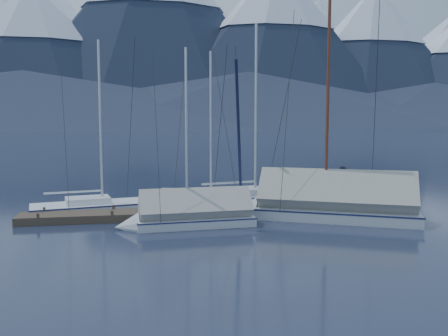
{
  "coord_description": "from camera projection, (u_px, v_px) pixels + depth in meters",
  "views": [
    {
      "loc": [
        -3.96,
        -19.15,
        4.35
      ],
      "look_at": [
        0.0,
        2.0,
        2.2
      ],
      "focal_mm": 38.0,
      "sensor_mm": 36.0,
      "label": 1
    }
  ],
  "objects": [
    {
      "name": "ground",
      "position": [
        233.0,
        225.0,
        19.89
      ],
      "size": [
        1000.0,
        1000.0,
        0.0
      ],
      "primitive_type": "plane",
      "color": "black",
      "rests_on": "ground"
    },
    {
      "name": "mountain_range",
      "position": [
        144.0,
        52.0,
        377.11
      ],
      "size": [
        877.0,
        584.0,
        150.5
      ],
      "color": "#475675",
      "rests_on": "ground"
    },
    {
      "name": "dock",
      "position": [
        224.0,
        213.0,
        21.83
      ],
      "size": [
        18.0,
        1.5,
        0.54
      ],
      "color": "#382D23",
      "rests_on": "ground"
    },
    {
      "name": "mooring_posts",
      "position": [
        213.0,
        208.0,
        21.72
      ],
      "size": [
        15.12,
        1.52,
        0.35
      ],
      "color": "#382D23",
      "rests_on": "ground"
    },
    {
      "name": "sailboat_open_left",
      "position": [
        112.0,
        207.0,
        23.04
      ],
      "size": [
        6.99,
        3.29,
        8.93
      ],
      "color": "silver",
      "rests_on": "ground"
    },
    {
      "name": "sailboat_open_mid",
      "position": [
        220.0,
        206.0,
        23.46
      ],
      "size": [
        6.63,
        3.72,
        8.46
      ],
      "color": "silver",
      "rests_on": "ground"
    },
    {
      "name": "sailboat_open_right",
      "position": [
        264.0,
        199.0,
        25.35
      ],
      "size": [
        8.05,
        3.93,
        10.27
      ],
      "color": "silver",
      "rests_on": "ground"
    },
    {
      "name": "sailboat_covered_near",
      "position": [
        321.0,
        206.0,
        21.19
      ],
      "size": [
        8.44,
        5.88,
        10.66
      ],
      "color": "silver",
      "rests_on": "ground"
    },
    {
      "name": "sailboat_covered_far",
      "position": [
        184.0,
        217.0,
        19.57
      ],
      "size": [
        5.79,
        2.43,
        8.0
      ],
      "color": "silver",
      "rests_on": "ground"
    },
    {
      "name": "person",
      "position": [
        343.0,
        184.0,
        23.23
      ],
      "size": [
        0.51,
        0.7,
        1.8
      ],
      "primitive_type": "imported",
      "rotation": [
        0.0,
        0.0,
        1.7
      ],
      "color": "black",
      "rests_on": "dock"
    }
  ]
}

